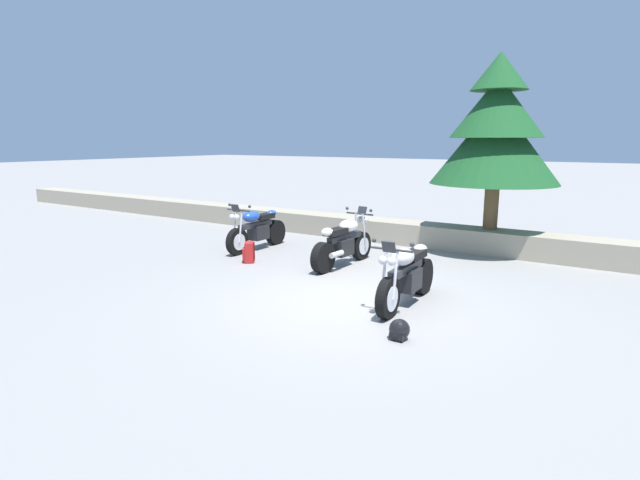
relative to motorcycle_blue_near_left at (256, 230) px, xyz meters
The scene contains 8 objects.
ground_plane 4.44m from the motorcycle_blue_near_left, 28.75° to the right, with size 120.00×120.00×0.00m, color gray.
stone_wall 4.71m from the motorcycle_blue_near_left, 34.65° to the left, with size 36.00×0.80×0.55m, color gray.
motorcycle_blue_near_left is the anchor object (origin of this frame).
motorcycle_white_centre 2.58m from the motorcycle_blue_near_left, ahead, with size 0.67×2.07×1.18m.
motorcycle_silver_far_right 5.09m from the motorcycle_blue_near_left, 22.35° to the right, with size 0.67×2.06×1.18m.
rider_backpack 1.33m from the motorcycle_blue_near_left, 57.16° to the right, with size 0.35×0.35×0.47m.
rider_helmet 6.18m from the motorcycle_blue_near_left, 32.29° to the right, with size 0.28×0.28×0.28m.
pine_tree_far_left 6.00m from the motorcycle_blue_near_left, 30.27° to the left, with size 2.88×2.88×3.97m.
Camera 1 is at (3.89, -7.02, 2.60)m, focal length 28.25 mm.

